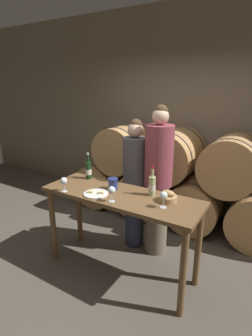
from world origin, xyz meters
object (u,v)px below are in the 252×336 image
at_px(wine_bottle_red, 88,170).
at_px(wine_bottle_white, 152,186).
at_px(person_left, 135,183).
at_px(wine_glass_left, 112,191).
at_px(wine_glass_center, 164,196).
at_px(cheese_plate, 96,194).
at_px(blue_crock, 113,183).
at_px(person_right, 158,182).
at_px(wine_glass_far_left, 64,181).
at_px(tasting_table, 120,207).
at_px(bread_basket, 168,197).

relative_size(wine_bottle_red, wine_bottle_white, 1.02).
height_order(person_left, wine_bottle_red, person_left).
bearing_deg(wine_glass_left, wine_glass_center, 16.25).
xyz_separation_m(cheese_plate, wine_glass_center, (0.71, 0.08, 0.11)).
xyz_separation_m(blue_crock, wine_glass_left, (0.17, -0.27, 0.05)).
xyz_separation_m(wine_bottle_white, wine_glass_left, (-0.26, -0.34, 0.01)).
xyz_separation_m(person_left, person_right, (0.31, -0.00, 0.08)).
bearing_deg(wine_glass_far_left, tasting_table, 24.45).
height_order(cheese_plate, wine_glass_left, wine_glass_left).
xyz_separation_m(wine_bottle_white, wine_glass_far_left, (-0.83, -0.39, 0.01)).
relative_size(cheese_plate, wine_glass_left, 1.62).
relative_size(bread_basket, wine_glass_left, 1.13).
distance_m(wine_bottle_white, blue_crock, 0.44).
distance_m(cheese_plate, wine_glass_center, 0.72).
bearing_deg(person_right, person_left, 179.98).
distance_m(cheese_plate, wine_glass_left, 0.26).
xyz_separation_m(tasting_table, bread_basket, (0.49, 0.09, 0.19)).
bearing_deg(tasting_table, wine_bottle_white, 26.18).
bearing_deg(blue_crock, wine_glass_far_left, -141.71).
distance_m(bread_basket, wine_glass_far_left, 1.08).
xyz_separation_m(cheese_plate, wine_glass_far_left, (-0.33, -0.11, 0.11)).
distance_m(tasting_table, blue_crock, 0.27).
bearing_deg(person_right, wine_glass_center, -61.68).
distance_m(bread_basket, cheese_plate, 0.73).
bearing_deg(bread_basket, wine_bottle_red, 174.27).
height_order(tasting_table, person_left, person_left).
bearing_deg(cheese_plate, wine_glass_left, -13.41).
relative_size(wine_bottle_red, blue_crock, 2.60).
distance_m(tasting_table, bread_basket, 0.53).
bearing_deg(blue_crock, wine_glass_center, -11.48).
xyz_separation_m(person_right, wine_bottle_white, (0.12, -0.42, 0.12)).
relative_size(wine_glass_far_left, wine_glass_left, 1.00).
bearing_deg(blue_crock, tasting_table, -27.76).
bearing_deg(bread_basket, person_right, 123.98).
bearing_deg(wine_bottle_red, wine_bottle_white, -3.63).
distance_m(person_left, wine_glass_left, 0.81).
relative_size(person_left, person_right, 0.90).
height_order(wine_glass_left, wine_glass_center, same).
bearing_deg(wine_bottle_white, blue_crock, -170.66).
bearing_deg(wine_glass_center, tasting_table, 173.46).
xyz_separation_m(tasting_table, person_right, (0.17, 0.56, 0.14)).
bearing_deg(wine_glass_left, person_right, 79.54).
height_order(cheese_plate, wine_glass_center, wine_glass_center).
relative_size(tasting_table, bread_basket, 9.61).
height_order(person_left, wine_glass_center, person_left).
relative_size(tasting_table, wine_bottle_red, 5.36).
relative_size(bread_basket, wine_glass_center, 1.13).
bearing_deg(wine_glass_far_left, wine_bottle_white, 25.06).
bearing_deg(person_left, tasting_table, -75.67).
bearing_deg(person_left, cheese_plate, -95.17).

